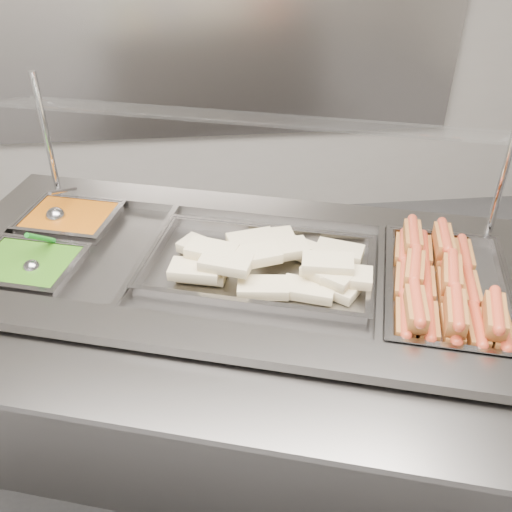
{
  "coord_description": "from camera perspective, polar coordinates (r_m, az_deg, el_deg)",
  "views": [
    {
      "loc": [
        -0.11,
        -1.04,
        2.06
      ],
      "look_at": [
        0.04,
        0.49,
        0.99
      ],
      "focal_mm": 40.0,
      "sensor_mm": 36.0,
      "label": 1
    }
  ],
  "objects": [
    {
      "name": "serving_spoon",
      "position": [
        2.01,
        -21.34,
        -0.62
      ],
      "size": [
        0.08,
        0.18,
        0.15
      ],
      "color": "#ABAAAF",
      "rests_on": "pan_peas"
    },
    {
      "name": "steam_counter",
      "position": [
        2.22,
        -1.38,
        -10.69
      ],
      "size": [
        2.19,
        1.44,
        0.97
      ],
      "color": "slate",
      "rests_on": "ground"
    },
    {
      "name": "pan_wraps",
      "position": [
        1.91,
        0.32,
        -1.33
      ],
      "size": [
        0.82,
        0.62,
        0.08
      ],
      "color": "gray",
      "rests_on": "steam_counter"
    },
    {
      "name": "ladle",
      "position": [
        2.26,
        -19.33,
        3.88
      ],
      "size": [
        0.1,
        0.21,
        0.15
      ],
      "color": "#ABAAAF",
      "rests_on": "pan_beans"
    },
    {
      "name": "back_panel",
      "position": [
        3.6,
        -4.11,
        20.87
      ],
      "size": [
        3.0,
        0.04,
        1.2
      ],
      "primitive_type": "cube",
      "color": "#9A9490",
      "rests_on": "ground"
    },
    {
      "name": "tortilla_wraps",
      "position": [
        1.87,
        1.67,
        -0.51
      ],
      "size": [
        0.67,
        0.43,
        0.1
      ],
      "color": "#D2B98C",
      "rests_on": "pan_wraps"
    },
    {
      "name": "hotdogs_in_buns",
      "position": [
        1.87,
        17.99,
        -2.74
      ],
      "size": [
        0.4,
        0.62,
        0.13
      ],
      "color": "#934B1E",
      "rests_on": "pan_hotdogs"
    },
    {
      "name": "pan_beans",
      "position": [
        2.28,
        -17.97,
        2.9
      ],
      "size": [
        0.38,
        0.34,
        0.11
      ],
      "color": "gray",
      "rests_on": "steam_counter"
    },
    {
      "name": "pan_peas",
      "position": [
        2.06,
        -21.73,
        -1.64
      ],
      "size": [
        0.38,
        0.34,
        0.11
      ],
      "color": "gray",
      "rests_on": "steam_counter"
    },
    {
      "name": "sneeze_guard",
      "position": [
        1.92,
        -0.21,
        13.22
      ],
      "size": [
        1.78,
        0.82,
        0.47
      ],
      "color": "#BCBDC1",
      "rests_on": "steam_counter"
    },
    {
      "name": "tray_rail",
      "position": [
        1.54,
        -6.12,
        -13.64
      ],
      "size": [
        1.93,
        0.92,
        0.06
      ],
      "color": "gray",
      "rests_on": "steam_counter"
    },
    {
      "name": "pan_hotdogs",
      "position": [
        1.92,
        18.4,
        -3.73
      ],
      "size": [
        0.52,
        0.67,
        0.11
      ],
      "color": "gray",
      "rests_on": "steam_counter"
    }
  ]
}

